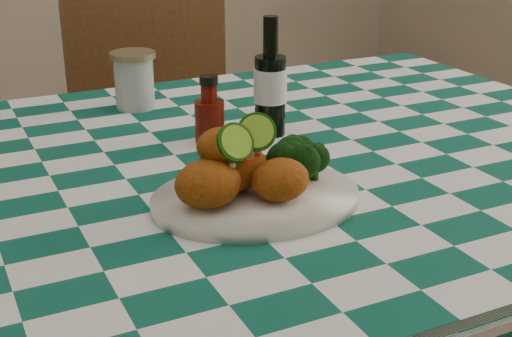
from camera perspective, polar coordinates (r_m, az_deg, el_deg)
name	(u,v)px	position (r m, az deg, el deg)	size (l,w,h in m)	color
plate	(256,199)	(1.00, 0.00, -2.45)	(0.30, 0.23, 0.02)	white
fried_chicken_pile	(247,158)	(0.97, -0.74, 0.82)	(0.17, 0.12, 0.11)	#A14E0F
broccoli_side	(298,161)	(1.03, 3.41, 0.59)	(0.08, 0.08, 0.06)	black
ketchup_bottle	(209,109)	(1.23, -3.75, 4.75)	(0.05, 0.05, 0.12)	#5A0D04
mason_jar	(134,80)	(1.44, -9.72, 6.97)	(0.09, 0.09, 0.11)	#B2BCBA
beer_bottle	(270,77)	(1.26, 1.15, 7.36)	(0.06, 0.06, 0.21)	black
wooden_chair_right	(169,158)	(1.97, -7.00, 0.80)	(0.46, 0.48, 1.01)	#472814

